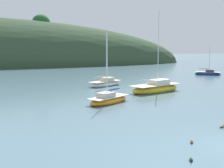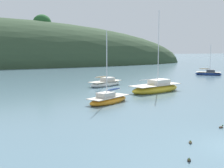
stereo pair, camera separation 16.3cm
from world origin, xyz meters
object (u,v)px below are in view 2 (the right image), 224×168
Objects in this scene: duck_straggler at (221,127)px; duck_lead at (189,160)px; sailboat_black_sloop at (106,83)px; duck_lone_left at (190,142)px; sailboat_cream_ketch at (108,100)px; mooring_buoy_inner at (163,81)px; sailboat_yellow_far at (209,73)px; sailboat_red_portside at (156,88)px.

duck_straggler is 6.98m from duck_lead.
duck_lone_left is at bearing -99.33° from sailboat_black_sloop.
sailboat_cream_ketch is 20.08m from mooring_buoy_inner.
duck_lone_left is at bearing -130.41° from sailboat_yellow_far.
sailboat_cream_ketch is 11.94m from duck_straggler.
sailboat_yellow_far is 40.29m from duck_straggler.
mooring_buoy_inner reaches higher than duck_lone_left.
sailboat_cream_ketch is at bearing -144.50° from sailboat_yellow_far.
sailboat_cream_ketch is 15.55m from duck_lead.
duck_lead is at bearing -130.21° from sailboat_yellow_far.
sailboat_red_portside is 25.98m from sailboat_yellow_far.
sailboat_black_sloop is 1.15× the size of sailboat_cream_ketch.
sailboat_red_portside is 16.57m from duck_straggler.
duck_straggler is (-24.80, -31.76, -0.27)m from sailboat_yellow_far.
sailboat_black_sloop reaches higher than mooring_buoy_inner.
duck_lone_left is 2.81m from duck_lead.
duck_lone_left is at bearing -118.02° from mooring_buoy_inner.
duck_lead is at bearing -127.18° from duck_lone_left.
sailboat_black_sloop reaches higher than sailboat_yellow_far.
sailboat_red_portside is 1.45× the size of sailboat_cream_ketch.
sailboat_cream_ketch is at bearing -136.09° from mooring_buoy_inner.
sailboat_black_sloop reaches higher than duck_lead.
mooring_buoy_inner is (6.45, 9.15, -0.32)m from sailboat_red_portside.
duck_lone_left and duck_lead have the same top height.
duck_straggler is at bearing -127.98° from sailboat_yellow_far.
sailboat_yellow_far is (20.70, 15.71, -0.12)m from sailboat_red_portside.
duck_lead is (-5.59, -4.18, 0.00)m from duck_straggler.
duck_straggler is at bearing -70.86° from sailboat_cream_ketch.
sailboat_red_portside is (3.80, -7.53, 0.08)m from sailboat_black_sloop.
sailboat_black_sloop is at bearing 116.76° from sailboat_red_portside.
sailboat_red_portside is at bearing -63.24° from sailboat_black_sloop.
sailboat_black_sloop is 25.82m from sailboat_yellow_far.
duck_lone_left is at bearing -89.90° from sailboat_cream_ketch.
duck_straggler is (-0.30, -23.59, -0.31)m from sailboat_black_sloop.
sailboat_black_sloop reaches higher than duck_straggler.
sailboat_cream_ketch is 16.23× the size of duck_straggler.
duck_lead is at bearing -143.22° from duck_straggler.
duck_straggler and duck_lone_left have the same top height.
duck_straggler and duck_lead have the same top height.
sailboat_cream_ketch reaches higher than duck_lead.
sailboat_cream_ketch is at bearing -149.22° from sailboat_red_portside.
sailboat_yellow_far reaches higher than duck_lead.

